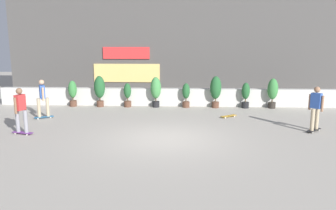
{
  "coord_description": "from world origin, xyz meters",
  "views": [
    {
      "loc": [
        0.6,
        -11.2,
        3.37
      ],
      "look_at": [
        0.0,
        1.5,
        0.9
      ],
      "focal_mm": 35.94,
      "sensor_mm": 36.0,
      "label": 1
    }
  ],
  "objects_px": {
    "potted_plant_6": "(246,94)",
    "potted_plant_7": "(273,91)",
    "potted_plant_5": "(216,89)",
    "skater_far_left": "(21,109)",
    "potted_plant_4": "(186,94)",
    "skater_mid_plaza": "(43,97)",
    "skateboard_near_camera": "(229,116)",
    "potted_plant_0": "(73,92)",
    "potted_plant_2": "(127,94)",
    "skater_by_wall_left": "(316,107)",
    "potted_plant_3": "(156,90)",
    "potted_plant_1": "(100,89)"
  },
  "relations": [
    {
      "from": "skater_far_left",
      "to": "skateboard_near_camera",
      "type": "bearing_deg",
      "value": 21.58
    },
    {
      "from": "potted_plant_4",
      "to": "skater_mid_plaza",
      "type": "distance_m",
      "value": 6.79
    },
    {
      "from": "potted_plant_3",
      "to": "potted_plant_7",
      "type": "xyz_separation_m",
      "value": [
        5.83,
        0.0,
        -0.03
      ]
    },
    {
      "from": "potted_plant_6",
      "to": "potted_plant_7",
      "type": "xyz_separation_m",
      "value": [
        1.33,
        0.0,
        0.17
      ]
    },
    {
      "from": "potted_plant_3",
      "to": "skateboard_near_camera",
      "type": "xyz_separation_m",
      "value": [
        3.41,
        -2.14,
        -0.84
      ]
    },
    {
      "from": "potted_plant_2",
      "to": "potted_plant_7",
      "type": "bearing_deg",
      "value": 0.0
    },
    {
      "from": "potted_plant_4",
      "to": "potted_plant_6",
      "type": "height_order",
      "value": "potted_plant_6"
    },
    {
      "from": "potted_plant_4",
      "to": "skateboard_near_camera",
      "type": "bearing_deg",
      "value": -48.67
    },
    {
      "from": "potted_plant_7",
      "to": "skateboard_near_camera",
      "type": "xyz_separation_m",
      "value": [
        -2.43,
        -2.14,
        -0.81
      ]
    },
    {
      "from": "potted_plant_7",
      "to": "skateboard_near_camera",
      "type": "distance_m",
      "value": 3.33
    },
    {
      "from": "skater_by_wall_left",
      "to": "skateboard_near_camera",
      "type": "bearing_deg",
      "value": 142.01
    },
    {
      "from": "potted_plant_1",
      "to": "potted_plant_3",
      "type": "relative_size",
      "value": 1.03
    },
    {
      "from": "skater_mid_plaza",
      "to": "skateboard_near_camera",
      "type": "distance_m",
      "value": 8.16
    },
    {
      "from": "potted_plant_3",
      "to": "potted_plant_4",
      "type": "xyz_separation_m",
      "value": [
        1.53,
        0.0,
        -0.23
      ]
    },
    {
      "from": "potted_plant_0",
      "to": "potted_plant_4",
      "type": "distance_m",
      "value": 5.81
    },
    {
      "from": "potted_plant_7",
      "to": "skater_mid_plaza",
      "type": "height_order",
      "value": "skater_mid_plaza"
    },
    {
      "from": "skater_mid_plaza",
      "to": "skater_by_wall_left",
      "type": "bearing_deg",
      "value": -8.58
    },
    {
      "from": "skater_far_left",
      "to": "potted_plant_1",
      "type": "bearing_deg",
      "value": 73.46
    },
    {
      "from": "potted_plant_1",
      "to": "skater_mid_plaza",
      "type": "distance_m",
      "value": 3.27
    },
    {
      "from": "potted_plant_3",
      "to": "potted_plant_1",
      "type": "bearing_deg",
      "value": 180.0
    },
    {
      "from": "potted_plant_3",
      "to": "potted_plant_6",
      "type": "bearing_deg",
      "value": -0.0
    },
    {
      "from": "potted_plant_7",
      "to": "potted_plant_0",
      "type": "bearing_deg",
      "value": -180.0
    },
    {
      "from": "potted_plant_1",
      "to": "skater_far_left",
      "type": "height_order",
      "value": "skater_far_left"
    },
    {
      "from": "potted_plant_4",
      "to": "potted_plant_7",
      "type": "height_order",
      "value": "potted_plant_7"
    },
    {
      "from": "potted_plant_3",
      "to": "skater_far_left",
      "type": "height_order",
      "value": "skater_far_left"
    },
    {
      "from": "potted_plant_2",
      "to": "potted_plant_5",
      "type": "bearing_deg",
      "value": -0.0
    },
    {
      "from": "potted_plant_4",
      "to": "skater_mid_plaza",
      "type": "height_order",
      "value": "skater_mid_plaza"
    },
    {
      "from": "potted_plant_7",
      "to": "skater_mid_plaza",
      "type": "bearing_deg",
      "value": -165.47
    },
    {
      "from": "potted_plant_7",
      "to": "skater_far_left",
      "type": "xyz_separation_m",
      "value": [
        -10.26,
        -5.23,
        0.07
      ]
    },
    {
      "from": "potted_plant_3",
      "to": "skater_far_left",
      "type": "bearing_deg",
      "value": -130.21
    },
    {
      "from": "skater_far_left",
      "to": "skateboard_near_camera",
      "type": "height_order",
      "value": "skater_far_left"
    },
    {
      "from": "skater_far_left",
      "to": "skateboard_near_camera",
      "type": "distance_m",
      "value": 8.47
    },
    {
      "from": "potted_plant_2",
      "to": "potted_plant_4",
      "type": "bearing_deg",
      "value": 0.0
    },
    {
      "from": "potted_plant_0",
      "to": "potted_plant_7",
      "type": "distance_m",
      "value": 10.11
    },
    {
      "from": "skater_far_left",
      "to": "potted_plant_6",
      "type": "bearing_deg",
      "value": 30.36
    },
    {
      "from": "potted_plant_3",
      "to": "skateboard_near_camera",
      "type": "height_order",
      "value": "potted_plant_3"
    },
    {
      "from": "potted_plant_0",
      "to": "potted_plant_7",
      "type": "xyz_separation_m",
      "value": [
        10.11,
        0.0,
        0.12
      ]
    },
    {
      "from": "skater_by_wall_left",
      "to": "potted_plant_2",
      "type": "bearing_deg",
      "value": 150.46
    },
    {
      "from": "potted_plant_2",
      "to": "skater_far_left",
      "type": "relative_size",
      "value": 0.72
    },
    {
      "from": "potted_plant_5",
      "to": "potted_plant_6",
      "type": "relative_size",
      "value": 1.25
    },
    {
      "from": "potted_plant_6",
      "to": "potted_plant_5",
      "type": "bearing_deg",
      "value": 180.0
    },
    {
      "from": "potted_plant_3",
      "to": "skater_mid_plaza",
      "type": "relative_size",
      "value": 0.91
    },
    {
      "from": "potted_plant_5",
      "to": "potted_plant_6",
      "type": "xyz_separation_m",
      "value": [
        1.5,
        0.0,
        -0.23
      ]
    },
    {
      "from": "skater_far_left",
      "to": "potted_plant_7",
      "type": "bearing_deg",
      "value": 27.03
    },
    {
      "from": "potted_plant_4",
      "to": "potted_plant_6",
      "type": "relative_size",
      "value": 0.96
    },
    {
      "from": "potted_plant_2",
      "to": "potted_plant_4",
      "type": "distance_m",
      "value": 2.98
    },
    {
      "from": "potted_plant_4",
      "to": "skater_by_wall_left",
      "type": "relative_size",
      "value": 0.73
    },
    {
      "from": "potted_plant_5",
      "to": "skater_far_left",
      "type": "height_order",
      "value": "skater_far_left"
    },
    {
      "from": "potted_plant_5",
      "to": "skater_far_left",
      "type": "bearing_deg",
      "value": -144.86
    },
    {
      "from": "potted_plant_4",
      "to": "skater_mid_plaza",
      "type": "relative_size",
      "value": 0.73
    }
  ]
}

